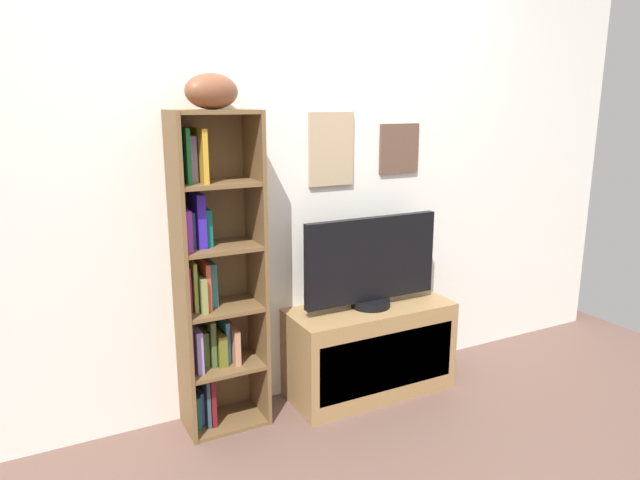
% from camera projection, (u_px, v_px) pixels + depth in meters
% --- Properties ---
extents(back_wall, '(4.80, 0.08, 2.46)m').
position_uv_depth(back_wall, '(288.00, 180.00, 3.11)').
color(back_wall, white).
rests_on(back_wall, ground).
extents(bookshelf, '(0.41, 0.28, 1.60)m').
position_uv_depth(bookshelf, '(210.00, 281.00, 2.87)').
color(bookshelf, brown).
rests_on(bookshelf, ground).
extents(football, '(0.34, 0.28, 0.16)m').
position_uv_depth(football, '(212.00, 91.00, 2.65)').
color(football, brown).
rests_on(football, bookshelf).
extents(tv_stand, '(0.94, 0.40, 0.52)m').
position_uv_depth(tv_stand, '(370.00, 349.00, 3.31)').
color(tv_stand, '#977446').
rests_on(tv_stand, ground).
extents(television, '(0.81, 0.22, 0.51)m').
position_uv_depth(television, '(372.00, 263.00, 3.19)').
color(television, black).
rests_on(television, tv_stand).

